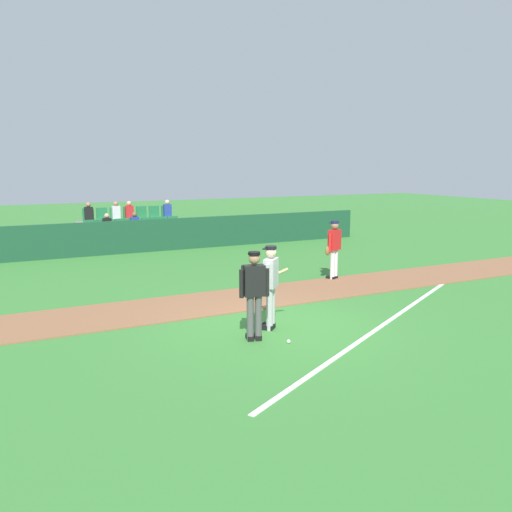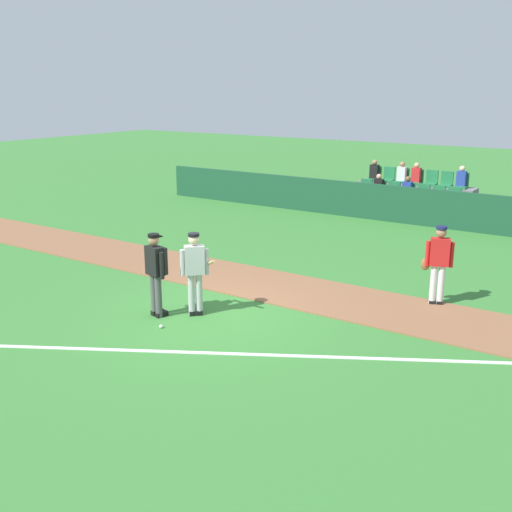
% 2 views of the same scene
% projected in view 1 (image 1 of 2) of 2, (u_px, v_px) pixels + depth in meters
% --- Properties ---
extents(ground_plane, '(80.00, 80.00, 0.00)m').
position_uv_depth(ground_plane, '(274.00, 326.00, 11.18)').
color(ground_plane, '#387A33').
extents(infield_dirt_path, '(28.00, 2.18, 0.03)m').
position_uv_depth(infield_dirt_path, '(229.00, 300.00, 13.25)').
color(infield_dirt_path, brown).
rests_on(infield_dirt_path, ground).
extents(foul_line_chalk, '(10.53, 5.93, 0.01)m').
position_uv_depth(foul_line_chalk, '(399.00, 314.00, 12.08)').
color(foul_line_chalk, white).
rests_on(foul_line_chalk, ground).
extents(dugout_fence, '(20.00, 0.16, 1.27)m').
position_uv_depth(dugout_fence, '(141.00, 236.00, 20.55)').
color(dugout_fence, '#19472D').
rests_on(dugout_fence, ground).
extents(stadium_bleachers, '(4.45, 2.10, 1.90)m').
position_uv_depth(stadium_bleachers, '(132.00, 235.00, 21.85)').
color(stadium_bleachers, slate).
rests_on(stadium_bleachers, ground).
extents(batter_grey_jersey, '(0.73, 0.68, 1.76)m').
position_uv_depth(batter_grey_jersey, '(271.00, 284.00, 10.85)').
color(batter_grey_jersey, '#B2B2B2').
rests_on(batter_grey_jersey, ground).
extents(umpire_home_plate, '(0.58, 0.37, 1.76)m').
position_uv_depth(umpire_home_plate, '(254.00, 290.00, 10.14)').
color(umpire_home_plate, '#4C4C4C').
rests_on(umpire_home_plate, ground).
extents(runner_red_jersey, '(0.66, 0.41, 1.76)m').
position_uv_depth(runner_red_jersey, '(334.00, 248.00, 15.58)').
color(runner_red_jersey, silver).
rests_on(runner_red_jersey, ground).
extents(baseball, '(0.07, 0.07, 0.07)m').
position_uv_depth(baseball, '(289.00, 341.00, 10.12)').
color(baseball, white).
rests_on(baseball, ground).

